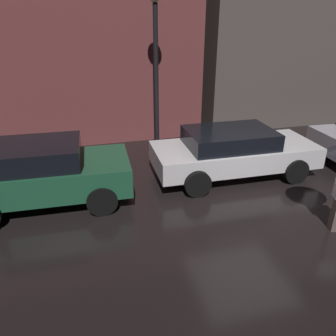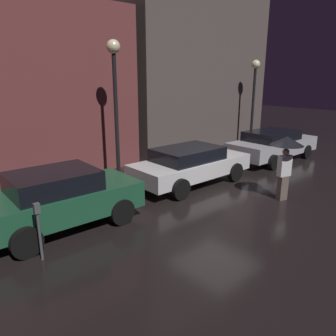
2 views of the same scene
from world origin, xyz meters
The scene contains 10 objects.
ground_plane centered at (0.00, 0.00, 0.00)m, with size 60.00×60.00×0.00m, color black.
building_facade_left centered at (-3.75, 6.50, 3.23)m, with size 8.68×3.00×6.46m.
building_facade_right centered at (5.57, 6.50, 5.43)m, with size 9.00×3.00×10.86m.
parked_car_green centered at (-4.74, 1.28, 0.80)m, with size 4.02×2.01×1.52m.
parked_car_white centered at (0.25, 1.52, 0.73)m, with size 4.56×2.02×1.35m.
parked_car_silver centered at (5.52, 1.41, 0.74)m, with size 4.73×2.05×1.37m.
pedestrian_with_umbrella centered at (1.27, -1.52, 1.58)m, with size 0.99×0.99×2.02m.
parking_meter centered at (-5.74, 0.07, 0.80)m, with size 0.12×0.10×1.29m.
street_lamp_near centered at (-1.44, 3.59, 3.58)m, with size 0.47×0.47×4.95m.
street_lamp_far centered at (7.57, 3.97, 3.29)m, with size 0.46×0.46×4.55m.
Camera 2 is at (-7.88, -6.33, 3.81)m, focal length 35.00 mm.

